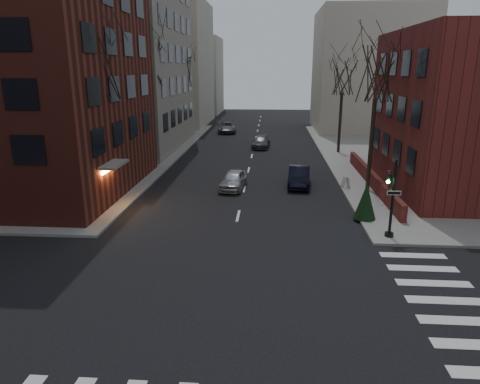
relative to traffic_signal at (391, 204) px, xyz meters
name	(u,v)px	position (x,y,z in m)	size (l,w,h in m)	color
ground	(210,338)	(-7.94, -8.99, -1.91)	(160.00, 160.00, 0.00)	black
building_left_brick	(10,59)	(-23.44, 7.51, 7.09)	(15.00, 15.00, 18.00)	maroon
building_left_tan	(89,12)	(-24.94, 25.01, 12.09)	(18.00, 18.00, 28.00)	#9F9384
low_wall_right	(372,179)	(1.36, 10.01, -1.26)	(0.35, 16.00, 1.00)	maroon
building_distant_la	(161,64)	(-22.94, 46.01, 7.09)	(14.00, 16.00, 18.00)	#B8AD9C
building_distant_ra	(368,71)	(7.06, 41.01, 6.09)	(14.00, 14.00, 16.00)	#B8AD9C
building_distant_lb	(194,76)	(-20.94, 63.01, 5.09)	(10.00, 12.00, 14.00)	#B8AD9C
traffic_signal	(391,204)	(0.00, 0.00, 0.00)	(0.76, 0.44, 4.00)	black
tree_left_a	(94,68)	(-16.74, 5.01, 6.56)	(4.18, 4.18, 10.26)	#2D231C
tree_left_b	(149,62)	(-16.74, 17.01, 7.00)	(4.40, 4.40, 10.80)	#2D231C
tree_left_c	(182,72)	(-16.74, 31.01, 6.12)	(3.96, 3.96, 9.72)	#2D231C
tree_right_a	(377,75)	(0.86, 9.01, 6.12)	(3.96, 3.96, 9.72)	#2D231C
tree_right_b	(343,77)	(0.86, 23.01, 5.68)	(3.74, 3.74, 9.18)	#2D231C
streetlamp_near	(146,122)	(-16.14, 13.01, 2.33)	(0.36, 0.36, 6.28)	black
streetlamp_far	(191,103)	(-16.14, 33.01, 2.33)	(0.36, 0.36, 6.28)	black
parked_sedan	(299,177)	(-3.94, 10.03, -1.19)	(1.52, 4.36, 1.44)	black
car_lane_silver	(233,180)	(-8.74, 8.94, -1.24)	(1.58, 3.92, 1.34)	#A7A7AC
car_lane_gray	(261,142)	(-7.14, 25.72, -1.27)	(1.78, 4.38, 1.27)	#39393D
car_lane_far	(227,127)	(-12.05, 36.91, -1.21)	(2.33, 5.05, 1.40)	#45464B
sandwich_board	(346,182)	(-0.64, 9.23, -1.36)	(0.36, 0.50, 0.80)	silver
evergreen_shrub	(366,201)	(-0.64, 2.67, -0.72)	(1.25, 1.25, 2.08)	black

